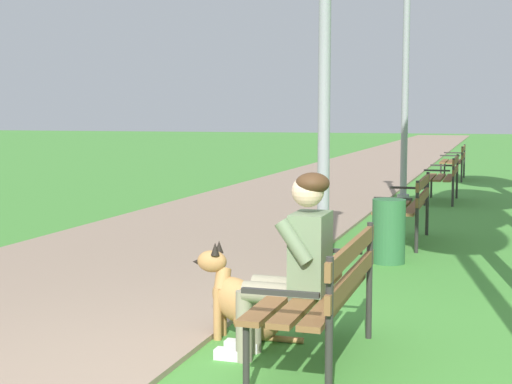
{
  "coord_description": "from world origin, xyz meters",
  "views": [
    {
      "loc": [
        1.56,
        -3.88,
        1.62
      ],
      "look_at": [
        -0.56,
        2.82,
        0.9
      ],
      "focal_mm": 53.49,
      "sensor_mm": 36.0,
      "label": 1
    }
  ],
  "objects_px": {
    "person_seated_on_near_bench": "(294,259)",
    "lamp_post_mid": "(405,86)",
    "lamp_post_near": "(324,66)",
    "litter_bin": "(389,231)",
    "park_bench_mid": "(408,202)",
    "park_bench_near": "(324,288)",
    "dog_shepherd": "(243,304)",
    "park_bench_furthest": "(455,159)",
    "park_bench_far": "(445,174)"
  },
  "relations": [
    {
      "from": "person_seated_on_near_bench",
      "to": "lamp_post_mid",
      "type": "bearing_deg",
      "value": 91.56
    },
    {
      "from": "lamp_post_near",
      "to": "lamp_post_mid",
      "type": "xyz_separation_m",
      "value": [
        0.05,
        5.83,
        0.01
      ]
    },
    {
      "from": "lamp_post_mid",
      "to": "litter_bin",
      "type": "distance_m",
      "value": 4.73
    },
    {
      "from": "park_bench_mid",
      "to": "lamp_post_mid",
      "type": "distance_m",
      "value": 3.4
    },
    {
      "from": "park_bench_near",
      "to": "dog_shepherd",
      "type": "height_order",
      "value": "park_bench_near"
    },
    {
      "from": "park_bench_furthest",
      "to": "dog_shepherd",
      "type": "relative_size",
      "value": 1.8
    },
    {
      "from": "park_bench_near",
      "to": "lamp_post_mid",
      "type": "height_order",
      "value": "lamp_post_mid"
    },
    {
      "from": "lamp_post_near",
      "to": "litter_bin",
      "type": "bearing_deg",
      "value": 74.14
    },
    {
      "from": "park_bench_near",
      "to": "park_bench_furthest",
      "type": "xyz_separation_m",
      "value": [
        0.07,
        14.62,
        0.0
      ]
    },
    {
      "from": "litter_bin",
      "to": "park_bench_furthest",
      "type": "bearing_deg",
      "value": 89.31
    },
    {
      "from": "park_bench_mid",
      "to": "park_bench_far",
      "type": "distance_m",
      "value": 4.73
    },
    {
      "from": "park_bench_furthest",
      "to": "lamp_post_mid",
      "type": "relative_size",
      "value": 0.38
    },
    {
      "from": "park_bench_near",
      "to": "lamp_post_near",
      "type": "relative_size",
      "value": 0.38
    },
    {
      "from": "park_bench_far",
      "to": "park_bench_furthest",
      "type": "relative_size",
      "value": 1.0
    },
    {
      "from": "park_bench_mid",
      "to": "lamp_post_mid",
      "type": "relative_size",
      "value": 0.38
    },
    {
      "from": "park_bench_furthest",
      "to": "lamp_post_mid",
      "type": "height_order",
      "value": "lamp_post_mid"
    },
    {
      "from": "park_bench_far",
      "to": "litter_bin",
      "type": "xyz_separation_m",
      "value": [
        -0.2,
        -6.12,
        -0.16
      ]
    },
    {
      "from": "park_bench_far",
      "to": "dog_shepherd",
      "type": "bearing_deg",
      "value": -95.02
    },
    {
      "from": "park_bench_far",
      "to": "dog_shepherd",
      "type": "relative_size",
      "value": 1.8
    },
    {
      "from": "park_bench_near",
      "to": "dog_shepherd",
      "type": "bearing_deg",
      "value": 150.04
    },
    {
      "from": "park_bench_furthest",
      "to": "person_seated_on_near_bench",
      "type": "relative_size",
      "value": 1.2
    },
    {
      "from": "person_seated_on_near_bench",
      "to": "dog_shepherd",
      "type": "distance_m",
      "value": 0.73
    },
    {
      "from": "park_bench_mid",
      "to": "lamp_post_near",
      "type": "relative_size",
      "value": 0.38
    },
    {
      "from": "park_bench_mid",
      "to": "lamp_post_near",
      "type": "distance_m",
      "value": 3.26
    },
    {
      "from": "park_bench_mid",
      "to": "lamp_post_near",
      "type": "xyz_separation_m",
      "value": [
        -0.46,
        -2.84,
        1.54
      ]
    },
    {
      "from": "park_bench_near",
      "to": "park_bench_far",
      "type": "height_order",
      "value": "same"
    },
    {
      "from": "lamp_post_near",
      "to": "litter_bin",
      "type": "relative_size",
      "value": 5.67
    },
    {
      "from": "person_seated_on_near_bench",
      "to": "litter_bin",
      "type": "xyz_separation_m",
      "value": [
        0.14,
        3.52,
        -0.33
      ]
    },
    {
      "from": "park_bench_mid",
      "to": "person_seated_on_near_bench",
      "type": "xyz_separation_m",
      "value": [
        -0.19,
        -4.92,
        0.17
      ]
    },
    {
      "from": "park_bench_furthest",
      "to": "dog_shepherd",
      "type": "distance_m",
      "value": 14.25
    },
    {
      "from": "park_bench_far",
      "to": "park_bench_furthest",
      "type": "distance_m",
      "value": 4.95
    },
    {
      "from": "person_seated_on_near_bench",
      "to": "park_bench_far",
      "type": "bearing_deg",
      "value": 87.96
    },
    {
      "from": "park_bench_far",
      "to": "person_seated_on_near_bench",
      "type": "bearing_deg",
      "value": -92.04
    },
    {
      "from": "lamp_post_near",
      "to": "litter_bin",
      "type": "xyz_separation_m",
      "value": [
        0.41,
        1.45,
        -1.71
      ]
    },
    {
      "from": "lamp_post_mid",
      "to": "park_bench_furthest",
      "type": "bearing_deg",
      "value": 85.8
    },
    {
      "from": "lamp_post_mid",
      "to": "litter_bin",
      "type": "xyz_separation_m",
      "value": [
        0.36,
        -4.39,
        -1.72
      ]
    },
    {
      "from": "lamp_post_near",
      "to": "litter_bin",
      "type": "height_order",
      "value": "lamp_post_near"
    },
    {
      "from": "park_bench_near",
      "to": "dog_shepherd",
      "type": "xyz_separation_m",
      "value": [
        -0.68,
        0.39,
        -0.25
      ]
    },
    {
      "from": "park_bench_far",
      "to": "lamp_post_near",
      "type": "xyz_separation_m",
      "value": [
        -0.61,
        -7.56,
        1.54
      ]
    },
    {
      "from": "park_bench_furthest",
      "to": "person_seated_on_near_bench",
      "type": "distance_m",
      "value": 14.6
    },
    {
      "from": "park_bench_mid",
      "to": "dog_shepherd",
      "type": "bearing_deg",
      "value": -98.26
    },
    {
      "from": "park_bench_far",
      "to": "park_bench_mid",
      "type": "bearing_deg",
      "value": -91.85
    },
    {
      "from": "park_bench_mid",
      "to": "litter_bin",
      "type": "distance_m",
      "value": 1.4
    },
    {
      "from": "park_bench_mid",
      "to": "park_bench_far",
      "type": "bearing_deg",
      "value": 88.15
    },
    {
      "from": "person_seated_on_near_bench",
      "to": "litter_bin",
      "type": "bearing_deg",
      "value": 87.7
    },
    {
      "from": "dog_shepherd",
      "to": "litter_bin",
      "type": "height_order",
      "value": "dog_shepherd"
    },
    {
      "from": "person_seated_on_near_bench",
      "to": "park_bench_mid",
      "type": "bearing_deg",
      "value": 87.78
    },
    {
      "from": "park_bench_furthest",
      "to": "lamp_post_near",
      "type": "distance_m",
      "value": 12.62
    },
    {
      "from": "lamp_post_near",
      "to": "lamp_post_mid",
      "type": "relative_size",
      "value": 0.99
    },
    {
      "from": "park_bench_far",
      "to": "lamp_post_mid",
      "type": "distance_m",
      "value": 2.39
    }
  ]
}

